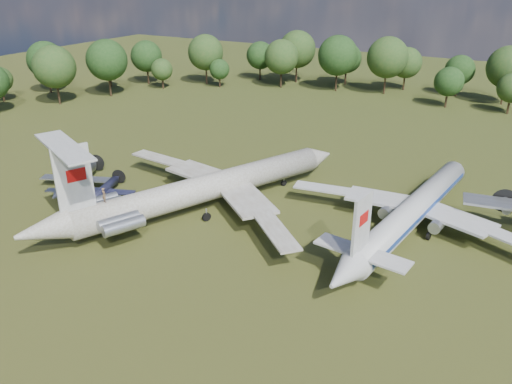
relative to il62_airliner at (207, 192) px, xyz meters
The scene contains 6 objects.
ground 4.41m from the il62_airliner, 26.81° to the left, with size 300.00×300.00×0.00m, color #263D14.
il62_airliner is the anchor object (origin of this frame).
tu104_jet 27.77m from the il62_airliner, 16.11° to the left, with size 34.25×45.66×4.57m, color silver, non-canonical shape.
small_prop_west 16.29m from the il62_airliner, 162.97° to the right, with size 9.54×13.01×1.91m, color black, non-canonical shape.
small_prop_northwest 22.07m from the il62_airliner, behind, with size 11.91×16.24×2.38m, color #AAACB2, non-canonical shape.
person_on_il62 14.87m from the il62_airliner, 114.30° to the right, with size 0.69×0.45×1.89m, color brown.
Camera 1 is at (33.88, -53.75, 31.30)m, focal length 35.00 mm.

